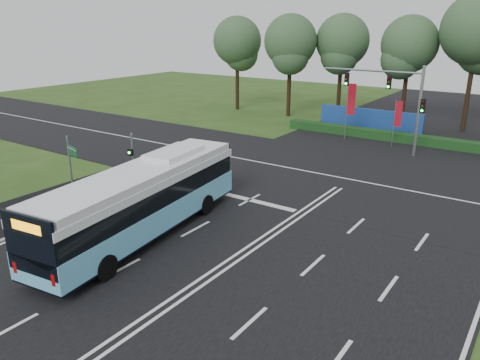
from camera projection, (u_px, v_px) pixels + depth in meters
The scene contains 14 objects.
ground at pixel (250, 246), 22.05m from camera, with size 120.00×120.00×0.00m, color #2A4717.
road_main at pixel (250, 246), 22.04m from camera, with size 20.00×120.00×0.04m, color black.
road_cross at pixel (348, 179), 31.40m from camera, with size 120.00×14.00×0.05m, color black.
bike_path at pixel (36, 209), 26.42m from camera, with size 5.00×18.00×0.06m, color black.
kerb_strip at pixel (62, 218), 25.12m from camera, with size 0.25×18.00×0.12m, color gray.
city_bus at pixel (143, 200), 22.58m from camera, with size 4.30×13.23×3.73m.
pedestrian_signal at pixel (133, 160), 28.73m from camera, with size 0.34×0.43×3.67m.
street_sign at pixel (71, 159), 27.58m from camera, with size 1.40×0.48×3.71m.
banner_flag_left at pixel (350, 103), 41.14m from camera, with size 0.75×0.15×5.11m.
banner_flag_mid at pixel (397, 116), 38.83m from camera, with size 0.57×0.19×3.98m.
traffic_light_gantry at pixel (397, 95), 36.44m from camera, with size 8.41×0.28×7.00m.
hedge at pixel (403, 138), 41.04m from camera, with size 22.00×1.20×0.80m, color #163B15.
blue_hoarding at pixel (370, 120), 44.92m from camera, with size 10.00×0.30×2.20m, color navy.
eucalyptus_row at pixel (413, 40), 45.00m from camera, with size 41.57×8.88×12.75m.
Camera 1 is at (10.91, -16.64, 10.02)m, focal length 35.00 mm.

